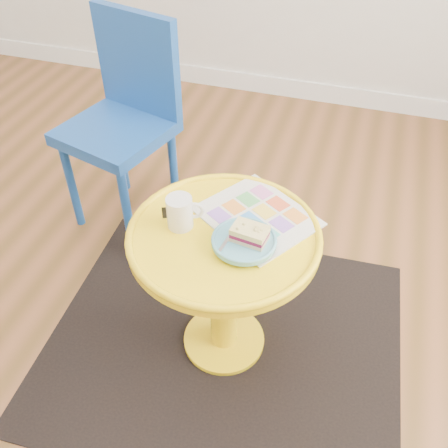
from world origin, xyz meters
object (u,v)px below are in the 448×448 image
(chair, at_px, (125,112))
(mug, at_px, (180,211))
(side_table, at_px, (224,269))
(plate, at_px, (244,241))
(newspaper, at_px, (257,216))

(chair, relative_size, mug, 8.25)
(side_table, bearing_deg, plate, -24.54)
(side_table, distance_m, plate, 0.20)
(chair, xyz_separation_m, plate, (0.71, -0.66, 0.05))
(newspaper, bearing_deg, side_table, -93.20)
(chair, relative_size, newspaper, 2.77)
(side_table, relative_size, newspaper, 1.78)
(chair, bearing_deg, side_table, -28.82)
(chair, height_order, mug, chair)
(side_table, height_order, newspaper, newspaper)
(chair, bearing_deg, mug, -35.85)
(newspaper, distance_m, plate, 0.14)
(plate, bearing_deg, chair, 137.23)
(side_table, bearing_deg, newspaper, 53.89)
(plate, bearing_deg, mug, 171.74)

